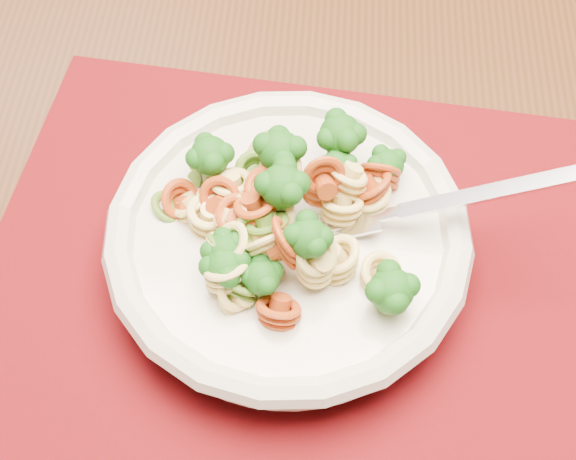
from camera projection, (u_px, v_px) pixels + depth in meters
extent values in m
cube|color=#54301C|center=(221.00, 266.00, 1.38)|extent=(4.00, 4.00, 0.01)
cube|color=#4A2514|center=(310.00, 191.00, 0.61)|extent=(1.52, 1.17, 0.04)
cube|color=#5E0412|center=(300.00, 271.00, 0.55)|extent=(0.52, 0.46, 0.00)
cylinder|color=beige|center=(288.00, 258.00, 0.55)|extent=(0.10, 0.10, 0.01)
cylinder|color=beige|center=(288.00, 244.00, 0.53)|extent=(0.22, 0.22, 0.03)
torus|color=beige|center=(288.00, 233.00, 0.52)|extent=(0.24, 0.24, 0.02)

